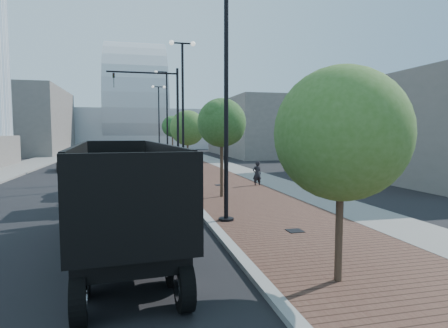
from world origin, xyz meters
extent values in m
cube|color=#4C2D23|center=(3.50, 40.00, 0.06)|extent=(7.00, 140.00, 0.12)
cube|color=slate|center=(6.20, 40.00, 0.07)|extent=(2.40, 140.00, 0.13)
cube|color=gray|center=(0.00, 40.00, 0.07)|extent=(0.30, 140.00, 0.14)
cube|color=slate|center=(-13.00, 40.00, 0.06)|extent=(4.00, 140.00, 0.12)
cube|color=black|center=(-3.43, 14.35, 1.47)|extent=(2.32, 2.40, 2.25)
cube|color=black|center=(-3.53, 15.85, 0.74)|extent=(2.10, 0.58, 1.13)
cube|color=black|center=(-3.32, 12.85, 0.91)|extent=(2.21, 0.84, 0.43)
cube|color=black|center=(-2.94, 7.37, 0.91)|extent=(2.63, 8.09, 0.30)
cube|color=black|center=(-2.94, 7.37, 1.26)|extent=(2.72, 8.10, 0.10)
cube|color=black|center=(-4.02, 7.29, 2.12)|extent=(0.66, 7.95, 1.73)
cube|color=black|center=(-1.86, 7.44, 2.12)|extent=(0.66, 7.95, 1.73)
cube|color=black|center=(-2.62, 2.84, 2.12)|extent=(2.17, 0.26, 1.73)
cube|color=black|center=(-3.26, 11.90, 2.12)|extent=(2.17, 0.26, 1.73)
cylinder|color=black|center=(-4.29, 13.69, 0.48)|extent=(0.33, 0.97, 0.95)
cylinder|color=silver|center=(-4.29, 13.69, 0.48)|extent=(0.33, 0.54, 0.52)
cylinder|color=black|center=(-2.48, 13.82, 0.48)|extent=(0.33, 0.97, 0.95)
cylinder|color=silver|center=(-2.48, 13.82, 0.48)|extent=(0.33, 0.54, 0.52)
cylinder|color=black|center=(-4.40, 15.29, 0.48)|extent=(0.33, 0.97, 0.95)
cylinder|color=silver|center=(-4.40, 15.29, 0.48)|extent=(0.33, 0.54, 0.52)
cylinder|color=black|center=(-2.59, 15.41, 0.48)|extent=(0.33, 0.97, 0.95)
cylinder|color=silver|center=(-2.59, 15.41, 0.48)|extent=(0.33, 0.54, 0.52)
cylinder|color=black|center=(-3.58, 3.51, 0.48)|extent=(0.33, 0.97, 0.95)
cylinder|color=silver|center=(-3.58, 3.51, 0.48)|extent=(0.33, 0.54, 0.52)
cylinder|color=black|center=(-1.77, 3.64, 0.48)|extent=(0.33, 0.97, 0.95)
cylinder|color=silver|center=(-1.77, 3.64, 0.48)|extent=(0.33, 0.54, 0.52)
cylinder|color=black|center=(-3.66, 4.71, 0.48)|extent=(0.33, 0.97, 0.95)
cylinder|color=silver|center=(-3.66, 4.71, 0.48)|extent=(0.33, 0.54, 0.52)
cylinder|color=black|center=(-1.85, 4.84, 0.48)|extent=(0.33, 0.97, 0.95)
cylinder|color=silver|center=(-1.85, 4.84, 0.48)|extent=(0.33, 0.54, 0.52)
cylinder|color=black|center=(-4.07, 10.50, 0.48)|extent=(0.33, 0.97, 0.95)
cylinder|color=silver|center=(-4.07, 10.50, 0.48)|extent=(0.33, 0.54, 0.52)
cylinder|color=black|center=(-2.26, 10.62, 0.48)|extent=(0.33, 0.97, 0.95)
cylinder|color=silver|center=(-2.26, 10.62, 0.48)|extent=(0.33, 0.54, 0.52)
cylinder|color=black|center=(-4.15, 11.69, 0.48)|extent=(0.33, 0.97, 0.95)
cylinder|color=silver|center=(-4.15, 11.69, 0.48)|extent=(0.33, 0.54, 0.52)
cylinder|color=black|center=(-2.34, 11.82, 0.48)|extent=(0.33, 0.97, 0.95)
cylinder|color=silver|center=(-2.34, 11.82, 0.48)|extent=(0.33, 0.54, 0.52)
imported|color=white|center=(-4.67, 18.46, 0.79)|extent=(2.53, 5.01, 1.58)
imported|color=black|center=(-7.90, 32.01, 0.67)|extent=(2.62, 5.00, 1.34)
imported|color=black|center=(-3.17, 47.59, 0.65)|extent=(3.46, 4.80, 1.29)
imported|color=black|center=(4.61, 18.48, 0.79)|extent=(0.61, 0.43, 1.58)
cylinder|color=black|center=(0.60, 10.00, 0.10)|extent=(0.56, 0.56, 0.20)
cylinder|color=black|center=(0.60, 10.00, 4.62)|extent=(0.16, 0.16, 9.00)
cylinder|color=black|center=(0.60, 22.00, 0.10)|extent=(0.56, 0.56, 0.20)
cylinder|color=black|center=(0.60, 22.00, 4.62)|extent=(0.16, 0.16, 9.00)
cylinder|color=black|center=(0.60, 22.00, 9.12)|extent=(1.40, 0.10, 0.10)
sphere|color=silver|center=(-0.10, 22.00, 9.12)|extent=(0.32, 0.32, 0.32)
sphere|color=silver|center=(1.30, 22.00, 9.12)|extent=(0.32, 0.32, 0.32)
cylinder|color=black|center=(0.60, 34.00, 0.10)|extent=(0.56, 0.56, 0.20)
cylinder|color=black|center=(0.60, 34.00, 4.62)|extent=(0.16, 0.16, 9.00)
cylinder|color=black|center=(0.10, 34.00, 9.12)|extent=(1.00, 0.10, 0.10)
sphere|color=silver|center=(-0.40, 34.00, 9.05)|extent=(0.32, 0.32, 0.32)
cylinder|color=black|center=(0.60, 46.00, 0.10)|extent=(0.56, 0.56, 0.20)
cylinder|color=black|center=(0.60, 46.00, 4.62)|extent=(0.16, 0.16, 9.00)
cylinder|color=black|center=(0.60, 46.00, 9.12)|extent=(1.40, 0.10, 0.10)
sphere|color=silver|center=(-0.10, 46.00, 9.12)|extent=(0.32, 0.32, 0.32)
sphere|color=silver|center=(1.30, 46.00, 9.12)|extent=(0.32, 0.32, 0.32)
cylinder|color=black|center=(0.60, 25.00, 4.00)|extent=(0.18, 0.18, 8.00)
cylinder|color=black|center=(-1.90, 25.00, 7.60)|extent=(5.00, 0.12, 0.12)
imported|color=black|center=(-3.90, 25.00, 7.00)|extent=(0.16, 0.20, 1.00)
cylinder|color=#382619|center=(1.60, 4.00, 1.53)|extent=(0.16, 0.16, 3.05)
sphere|color=#386221|center=(1.60, 4.00, 3.27)|extent=(2.82, 2.82, 2.82)
sphere|color=#386221|center=(2.00, 4.30, 3.05)|extent=(1.98, 1.98, 1.98)
sphere|color=#386221|center=(1.30, 3.70, 3.58)|extent=(1.69, 1.69, 1.69)
cylinder|color=#382619|center=(1.60, 15.00, 1.77)|extent=(0.16, 0.16, 3.53)
sphere|color=#26501B|center=(1.60, 15.00, 3.78)|extent=(2.40, 2.40, 2.40)
sphere|color=#26501B|center=(2.00, 15.30, 3.53)|extent=(1.68, 1.68, 1.68)
sphere|color=#26501B|center=(1.30, 14.70, 4.14)|extent=(1.44, 1.44, 1.44)
cylinder|color=#382619|center=(1.60, 27.00, 1.72)|extent=(0.16, 0.16, 3.43)
sphere|color=#325E20|center=(1.60, 27.00, 3.68)|extent=(2.82, 2.82, 2.82)
sphere|color=#325E20|center=(2.00, 27.30, 3.43)|extent=(1.97, 1.97, 1.97)
sphere|color=#325E20|center=(1.30, 26.70, 4.02)|extent=(1.69, 1.69, 1.69)
cylinder|color=#382619|center=(1.60, 39.00, 1.87)|extent=(0.16, 0.16, 3.74)
sphere|color=#1C4C1A|center=(1.60, 39.00, 4.00)|extent=(2.34, 2.34, 2.34)
sphere|color=#1C4C1A|center=(2.00, 39.30, 3.74)|extent=(1.64, 1.64, 1.64)
sphere|color=#1C4C1A|center=(1.30, 38.70, 4.38)|extent=(1.40, 1.40, 1.40)
cube|color=#B5BABF|center=(-2.00, 85.00, 4.00)|extent=(50.00, 28.00, 8.00)
cube|color=#65605B|center=(-20.00, 60.00, 5.00)|extent=(14.00, 20.00, 10.00)
cube|color=#635E59|center=(16.00, 50.00, 4.00)|extent=(12.00, 22.00, 8.00)
cube|color=#615C58|center=(18.00, 20.00, 3.50)|extent=(10.00, 16.00, 7.00)
cube|color=black|center=(2.40, 8.00, 0.13)|extent=(0.50, 0.50, 0.02)
cube|color=black|center=(2.40, 19.00, 0.13)|extent=(0.50, 0.50, 0.02)
camera|label=1|loc=(-2.62, -3.07, 3.29)|focal=30.20mm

